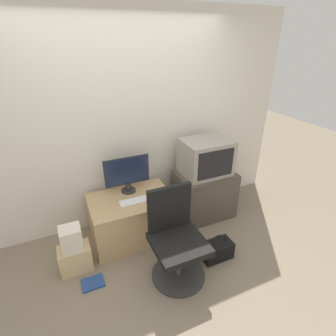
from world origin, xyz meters
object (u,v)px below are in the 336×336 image
main_monitor (127,174)px  mouse (156,194)px  handbag (217,250)px  book (93,283)px  keyboard (136,201)px  office_chair (176,242)px  crt_tv (206,157)px  cardboard_box_lower (76,259)px

main_monitor → mouse: size_ratio=9.14×
handbag → book: (-1.35, 0.20, -0.09)m
keyboard → main_monitor: bearing=92.4°
office_chair → book: bearing=167.0°
crt_tv → main_monitor: bearing=172.2°
keyboard → book: 0.96m
keyboard → crt_tv: 1.05m
main_monitor → crt_tv: 1.02m
mouse → book: size_ratio=0.27×
office_chair → book: size_ratio=4.39×
main_monitor → handbag: main_monitor is taller
office_chair → cardboard_box_lower: 1.09m
keyboard → cardboard_box_lower: keyboard is taller
keyboard → crt_tv: bearing=6.6°
mouse → cardboard_box_lower: (-1.02, -0.23, -0.41)m
main_monitor → crt_tv: size_ratio=0.90×
crt_tv → mouse: bearing=-173.2°
keyboard → mouse: mouse is taller
main_monitor → cardboard_box_lower: main_monitor is taller
office_chair → book: 0.95m
main_monitor → mouse: bearing=-39.2°
crt_tv → office_chair: bearing=-135.4°
mouse → office_chair: (-0.06, -0.69, -0.15)m
keyboard → handbag: keyboard is taller
crt_tv → office_chair: (-0.79, -0.78, -0.47)m
mouse → office_chair: 0.71m
crt_tv → cardboard_box_lower: (-1.75, -0.32, -0.73)m
mouse → handbag: (0.45, -0.70, -0.45)m
keyboard → office_chair: size_ratio=0.38×
mouse → crt_tv: 0.80m
keyboard → office_chair: bearing=-72.9°
cardboard_box_lower → book: (0.12, -0.26, -0.14)m
crt_tv → cardboard_box_lower: bearing=-169.6°
handbag → book: handbag is taller
office_chair → handbag: bearing=-1.3°
main_monitor → office_chair: bearing=-76.8°
office_chair → cardboard_box_lower: size_ratio=2.95×
cardboard_box_lower → handbag: 1.54m
crt_tv → handbag: bearing=-109.4°
main_monitor → keyboard: main_monitor is taller
main_monitor → office_chair: main_monitor is taller
mouse → book: 1.16m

